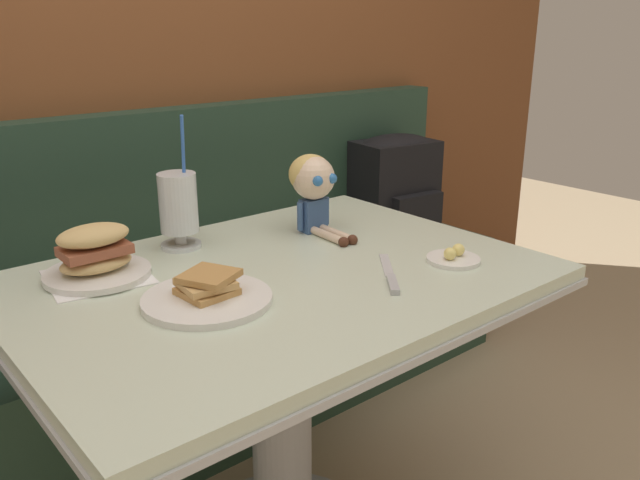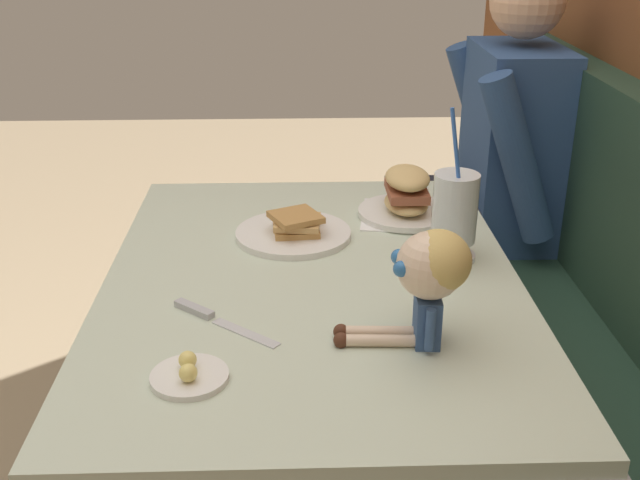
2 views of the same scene
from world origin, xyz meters
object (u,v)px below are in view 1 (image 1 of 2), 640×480
sandwich_plate (96,257)px  butter_knife (391,279)px  butter_saucer (453,258)px  toast_plate (207,295)px  seated_doll (313,182)px  milkshake_glass (179,207)px  backpack (396,186)px

sandwich_plate → butter_knife: sandwich_plate is taller
butter_saucer → butter_knife: butter_saucer is taller
sandwich_plate → butter_saucer: sandwich_plate is taller
toast_plate → seated_doll: size_ratio=1.13×
butter_saucer → toast_plate: bearing=163.3°
milkshake_glass → butter_knife: 0.53m
butter_saucer → butter_knife: size_ratio=0.62×
toast_plate → butter_saucer: toast_plate is taller
toast_plate → butter_knife: 0.38m
milkshake_glass → butter_knife: bearing=-64.0°
toast_plate → butter_knife: size_ratio=1.29×
butter_saucer → seated_doll: bearing=104.5°
butter_saucer → backpack: backpack is taller
butter_saucer → seated_doll: 0.41m
toast_plate → sandwich_plate: 0.28m
sandwich_plate → backpack: (1.30, 0.38, -0.13)m
butter_saucer → backpack: 1.03m
sandwich_plate → seated_doll: bearing=-4.4°
butter_knife → seated_doll: size_ratio=0.88×
seated_doll → backpack: 0.88m
toast_plate → milkshake_glass: (0.12, 0.32, 0.08)m
sandwich_plate → butter_saucer: 0.77m
seated_doll → backpack: (0.75, 0.42, -0.21)m
butter_saucer → butter_knife: bearing=177.2°
milkshake_glass → seated_doll: size_ratio=1.43×
butter_knife → toast_plate: bearing=156.4°
toast_plate → butter_saucer: (0.54, -0.16, -0.01)m
toast_plate → butter_saucer: size_ratio=2.08×
toast_plate → milkshake_glass: milkshake_glass is taller
milkshake_glass → sandwich_plate: 0.24m
backpack → butter_knife: bearing=-136.9°
toast_plate → sandwich_plate: bearing=113.6°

